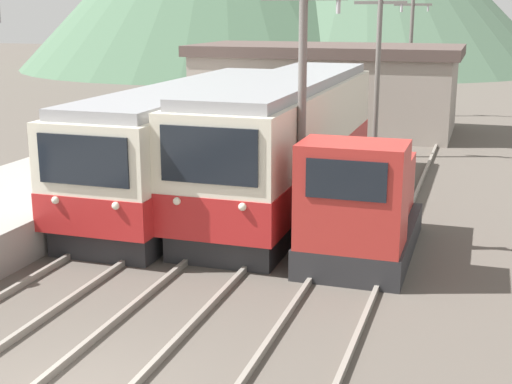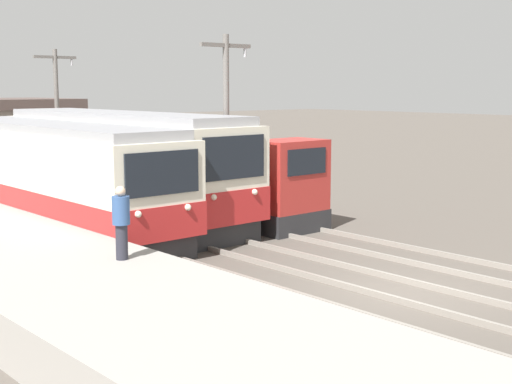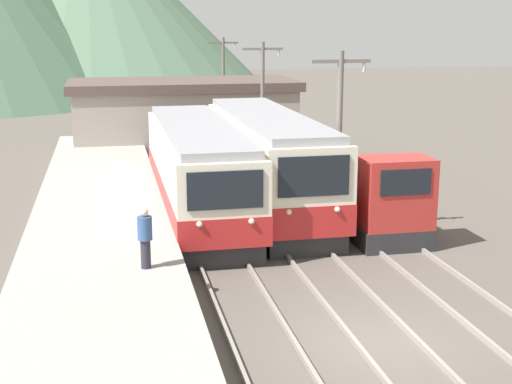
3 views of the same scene
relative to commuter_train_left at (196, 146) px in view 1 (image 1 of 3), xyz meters
name	(u,v)px [view 1 (image 1 of 3)]	position (x,y,z in m)	size (l,w,h in m)	color
commuter_train_left	(196,146)	(0.00, 0.00, 0.00)	(2.84, 13.06, 3.55)	#28282B
commuter_train_center	(287,146)	(2.80, 0.35, 0.11)	(2.84, 12.78, 3.81)	#28282B
shunting_locomotive	(362,207)	(5.80, -3.81, -0.45)	(2.40, 4.87, 3.00)	#28282B
catenary_mast_mid	(302,108)	(4.31, -3.79, 1.83)	(2.00, 0.20, 6.34)	slate
catenary_mast_far	(378,69)	(4.31, 8.13, 1.83)	(2.00, 0.20, 6.34)	slate
catenary_mast_distant	(411,52)	(4.31, 20.05, 1.83)	(2.00, 0.20, 6.34)	slate
station_building	(326,88)	(0.99, 13.97, 0.42)	(12.60, 6.30, 4.11)	gray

